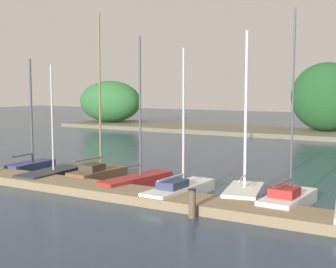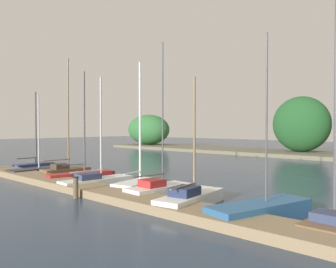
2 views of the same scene
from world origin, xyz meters
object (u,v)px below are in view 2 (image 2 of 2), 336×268
Objects in this scene: sailboat_3 at (83,174)px; sailboat_7 at (192,197)px; sailboat_5 at (139,183)px; mooring_piling_1 at (76,188)px; sailboat_0 at (35,165)px; sailboat_4 at (98,180)px; sailboat_1 at (38,170)px; sailboat_6 at (160,189)px; sailboat_9 at (333,215)px; sailboat_8 at (264,209)px; sailboat_2 at (67,169)px.

sailboat_3 is 8.99m from sailboat_7.
sailboat_7 is at bearing -114.24° from sailboat_5.
sailboat_5 reaches higher than mooring_piling_1.
sailboat_0 is 11.77m from mooring_piling_1.
sailboat_1 is at bearing 92.71° from sailboat_4.
sailboat_6 is at bearing -94.77° from sailboat_0.
sailboat_3 reaches higher than sailboat_1.
sailboat_6 is 7.57m from sailboat_9.
sailboat_6 is 5.26m from sailboat_8.
mooring_piling_1 is (6.79, -3.51, 0.08)m from sailboat_2.
sailboat_5 reaches higher than sailboat_7.
sailboat_6 is at bearing -89.58° from sailboat_2.
sailboat_2 is 14.50m from sailboat_8.
mooring_piling_1 is at bearing -116.49° from sailboat_3.
sailboat_2 reaches higher than sailboat_5.
sailboat_7 is 2.98m from sailboat_8.
sailboat_3 is (4.58, 0.60, 0.09)m from sailboat_1.
sailboat_1 is 13.55m from sailboat_7.
mooring_piling_1 is at bearing -140.94° from sailboat_4.
sailboat_1 is 0.70× the size of sailboat_2.
sailboat_1 is 9.18m from mooring_piling_1.
sailboat_2 reaches higher than sailboat_3.
sailboat_8 is at bearing -84.93° from sailboat_4.
mooring_piling_1 is at bearing 108.34° from sailboat_7.
sailboat_4 is 9.47m from sailboat_8.
sailboat_3 is 5.27m from mooring_piling_1.
sailboat_3 is 2.55m from sailboat_4.
sailboat_5 is 0.99× the size of sailboat_8.
sailboat_1 reaches higher than sailboat_7.
sailboat_4 is 6.04× the size of mooring_piling_1.
sailboat_0 reaches higher than mooring_piling_1.
sailboat_5 is 0.79× the size of sailboat_9.
sailboat_0 is 0.90× the size of sailboat_5.
sailboat_6 is 1.36× the size of sailboat_7.
sailboat_2 is 1.19× the size of sailboat_8.
sailboat_2 is at bearing 89.93° from sailboat_6.
sailboat_2 is 0.95× the size of sailboat_9.
sailboat_2 is 1.20× the size of sailboat_5.
sailboat_4 reaches higher than sailboat_1.
mooring_piling_1 is at bearing 143.89° from sailboat_6.
sailboat_1 is at bearing 164.10° from mooring_piling_1.
sailboat_7 is at bearing -98.74° from sailboat_6.
sailboat_3 reaches higher than sailboat_7.
sailboat_4 is at bearing -94.26° from sailboat_1.
sailboat_2 reaches higher than sailboat_4.
sailboat_1 is 0.92× the size of sailboat_4.
sailboat_7 is (13.55, -0.09, 0.09)m from sailboat_1.
sailboat_3 is at bearing 91.92° from sailboat_6.
sailboat_1 is 16.52m from sailboat_8.
sailboat_6 is at bearing 90.94° from sailboat_9.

